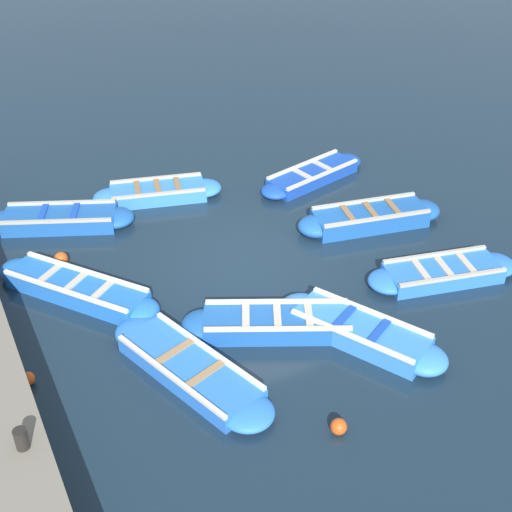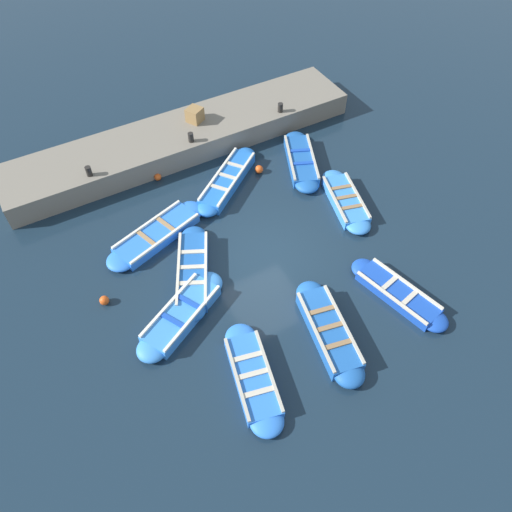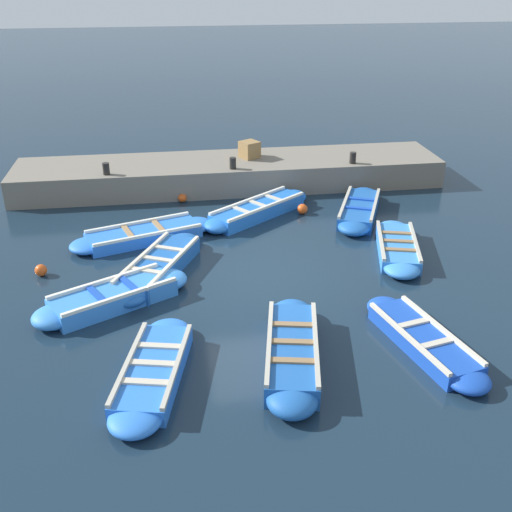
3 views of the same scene
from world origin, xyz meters
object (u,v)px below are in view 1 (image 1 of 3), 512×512
at_px(boat_outer_left, 360,332).
at_px(boat_near_quay, 313,175).
at_px(boat_tucked, 370,218).
at_px(boat_mid_row, 277,323).
at_px(boat_far_corner, 60,219).
at_px(bollard_north, 21,439).
at_px(boat_end_of_row, 443,273).
at_px(buoy_orange_near, 28,379).
at_px(boat_outer_right, 77,289).
at_px(buoy_white_drifting, 61,259).
at_px(boat_stern_in, 190,369).
at_px(buoy_yellow_far, 339,427).
at_px(boat_inner_gap, 158,192).

bearing_deg(boat_outer_left, boat_near_quay, 67.49).
bearing_deg(boat_tucked, boat_mid_row, -147.66).
relative_size(boat_far_corner, bollard_north, 10.03).
height_order(boat_near_quay, boat_end_of_row, boat_end_of_row).
distance_m(boat_tucked, buoy_orange_near, 8.48).
xyz_separation_m(boat_outer_right, bollard_north, (-1.84, -4.25, 0.83)).
xyz_separation_m(bollard_north, buoy_white_drifting, (1.84, 5.54, -0.87)).
height_order(boat_stern_in, boat_outer_right, boat_outer_right).
relative_size(boat_end_of_row, boat_stern_in, 0.87).
height_order(boat_outer_left, buoy_yellow_far, boat_outer_left).
bearing_deg(boat_near_quay, boat_inner_gap, 166.39).
bearing_deg(buoy_orange_near, boat_end_of_row, -5.44).
bearing_deg(buoy_yellow_far, boat_outer_right, 117.18).
height_order(boat_outer_left, boat_outer_right, same).
xyz_separation_m(boat_stern_in, boat_inner_gap, (1.72, 6.21, 0.01)).
xyz_separation_m(boat_tucked, boat_inner_gap, (-3.99, 3.46, -0.04)).
bearing_deg(boat_end_of_row, boat_tucked, 93.50).
bearing_deg(boat_outer_right, boat_stern_in, -69.77).
distance_m(boat_far_corner, buoy_orange_near, 5.26).
relative_size(boat_stern_in, buoy_white_drifting, 13.11).
bearing_deg(buoy_white_drifting, boat_end_of_row, -30.69).
xyz_separation_m(boat_mid_row, bollard_north, (-4.96, -1.46, 0.83)).
xyz_separation_m(boat_end_of_row, boat_far_corner, (-6.65, 5.74, 0.02)).
bearing_deg(buoy_orange_near, boat_tucked, 11.31).
relative_size(boat_outer_left, boat_tucked, 0.94).
distance_m(boat_outer_left, boat_tucked, 4.14).
bearing_deg(boat_stern_in, boat_far_corner, 97.46).
height_order(boat_outer_right, boat_inner_gap, boat_outer_right).
height_order(boat_outer_left, boat_stern_in, boat_outer_left).
height_order(boat_mid_row, buoy_yellow_far, boat_mid_row).
bearing_deg(boat_end_of_row, boat_far_corner, 139.20).
bearing_deg(boat_mid_row, boat_stern_in, -169.18).
xyz_separation_m(boat_stern_in, buoy_white_drifting, (-1.17, 4.45, -0.01)).
distance_m(boat_near_quay, buoy_orange_near, 9.24).
bearing_deg(boat_near_quay, boat_outer_right, -162.83).
relative_size(boat_tucked, boat_inner_gap, 1.09).
bearing_deg(boat_outer_right, boat_outer_left, -40.29).
relative_size(boat_mid_row, bollard_north, 10.40).
height_order(boat_inner_gap, buoy_orange_near, boat_inner_gap).
relative_size(boat_outer_left, boat_mid_row, 0.94).
xyz_separation_m(boat_tucked, buoy_yellow_far, (-4.07, -5.05, -0.07)).
bearing_deg(boat_outer_right, buoy_white_drifting, 90.12).
height_order(boat_outer_left, buoy_orange_near, boat_outer_left).
height_order(boat_outer_right, boat_tucked, boat_tucked).
relative_size(boat_outer_left, buoy_white_drifting, 11.50).
relative_size(boat_far_corner, buoy_orange_near, 13.79).
bearing_deg(boat_stern_in, boat_inner_gap, 74.56).
distance_m(boat_stern_in, boat_tucked, 6.34).
distance_m(boat_outer_left, buoy_yellow_far, 2.36).
xyz_separation_m(boat_near_quay, boat_inner_gap, (-3.92, 0.95, 0.01)).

